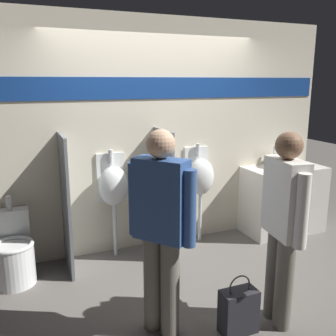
{
  "coord_description": "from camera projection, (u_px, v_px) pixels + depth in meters",
  "views": [
    {
      "loc": [
        -1.51,
        -3.52,
        1.98
      ],
      "look_at": [
        0.0,
        0.17,
        1.05
      ],
      "focal_mm": 40.0,
      "sensor_mm": 36.0,
      "label": 1
    }
  ],
  "objects": [
    {
      "name": "display_wall",
      "position": [
        154.0,
        135.0,
        4.41
      ],
      "size": [
        4.57,
        0.07,
        2.7
      ],
      "color": "beige",
      "rests_on": "ground_plane"
    },
    {
      "name": "ground_plane",
      "position": [
        174.0,
        262.0,
        4.18
      ],
      "size": [
        16.0,
        16.0,
        0.0
      ],
      "primitive_type": "plane",
      "color": "#5B5651"
    },
    {
      "name": "divider_near_counter",
      "position": [
        66.0,
        205.0,
        3.87
      ],
      "size": [
        0.03,
        0.56,
        1.46
      ],
      "color": "slate",
      "rests_on": "ground_plane"
    },
    {
      "name": "sink_counter",
      "position": [
        283.0,
        199.0,
        4.98
      ],
      "size": [
        1.05,
        0.54,
        0.88
      ],
      "color": "silver",
      "rests_on": "ground_plane"
    },
    {
      "name": "toilet",
      "position": [
        13.0,
        255.0,
        3.73
      ],
      "size": [
        0.41,
        0.58,
        0.84
      ],
      "color": "silver",
      "rests_on": "ground_plane"
    },
    {
      "name": "divider_mid",
      "position": [
        164.0,
        193.0,
        4.28
      ],
      "size": [
        0.03,
        0.56,
        1.46
      ],
      "color": "slate",
      "rests_on": "ground_plane"
    },
    {
      "name": "person_in_vest",
      "position": [
        161.0,
        225.0,
        2.85
      ],
      "size": [
        0.4,
        0.47,
        1.64
      ],
      "rotation": [
        0.0,
        0.0,
        2.25
      ],
      "color": "#666056",
      "rests_on": "ground_plane"
    },
    {
      "name": "urinal_near_counter",
      "position": [
        113.0,
        186.0,
        4.19
      ],
      "size": [
        0.34,
        0.27,
        1.23
      ],
      "color": "silver",
      "rests_on": "ground_plane"
    },
    {
      "name": "sink_basin",
      "position": [
        280.0,
        162.0,
        4.9
      ],
      "size": [
        0.38,
        0.38,
        0.26
      ],
      "color": "silver",
      "rests_on": "sink_counter"
    },
    {
      "name": "urinal_far",
      "position": [
        200.0,
        177.0,
        4.59
      ],
      "size": [
        0.34,
        0.27,
        1.23
      ],
      "color": "silver",
      "rests_on": "ground_plane"
    },
    {
      "name": "cell_phone",
      "position": [
        271.0,
        171.0,
        4.67
      ],
      "size": [
        0.07,
        0.14,
        0.01
      ],
      "color": "black",
      "rests_on": "sink_counter"
    },
    {
      "name": "person_with_lanyard",
      "position": [
        283.0,
        222.0,
        2.97
      ],
      "size": [
        0.24,
        0.56,
        1.61
      ],
      "rotation": [
        0.0,
        0.0,
        1.42
      ],
      "color": "#666056",
      "rests_on": "ground_plane"
    },
    {
      "name": "shopping_bag",
      "position": [
        239.0,
        311.0,
        2.99
      ],
      "size": [
        0.3,
        0.16,
        0.5
      ],
      "color": "#232328",
      "rests_on": "ground_plane"
    }
  ]
}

